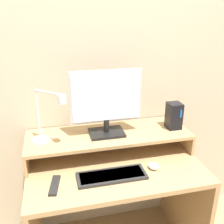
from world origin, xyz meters
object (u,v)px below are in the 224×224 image
at_px(monitor, 106,102).
at_px(remote_control, 55,185).
at_px(mouse, 154,166).
at_px(desk_lamp, 48,120).
at_px(router_dock, 174,116).
at_px(keyboard, 112,176).

relative_size(monitor, remote_control, 2.64).
relative_size(monitor, mouse, 5.99).
bearing_deg(remote_control, desk_lamp, 92.24).
bearing_deg(router_dock, mouse, -134.38).
bearing_deg(desk_lamp, keyboard, -34.85).
distance_m(keyboard, remote_control, 0.33).
bearing_deg(monitor, keyboard, -96.54).
bearing_deg(mouse, monitor, 133.43).
height_order(monitor, desk_lamp, monitor).
bearing_deg(monitor, router_dock, -1.95).
relative_size(monitor, desk_lamp, 1.36).
bearing_deg(mouse, desk_lamp, 161.23).
relative_size(desk_lamp, mouse, 4.42).
xyz_separation_m(desk_lamp, keyboard, (0.34, -0.23, -0.29)).
distance_m(desk_lamp, router_dock, 0.84).
distance_m(router_dock, mouse, 0.40).
height_order(keyboard, mouse, mouse).
xyz_separation_m(monitor, keyboard, (-0.03, -0.28, -0.36)).
bearing_deg(monitor, remote_control, -140.98).
height_order(keyboard, remote_control, keyboard).
bearing_deg(keyboard, router_dock, 27.76).
relative_size(keyboard, remote_control, 2.33).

